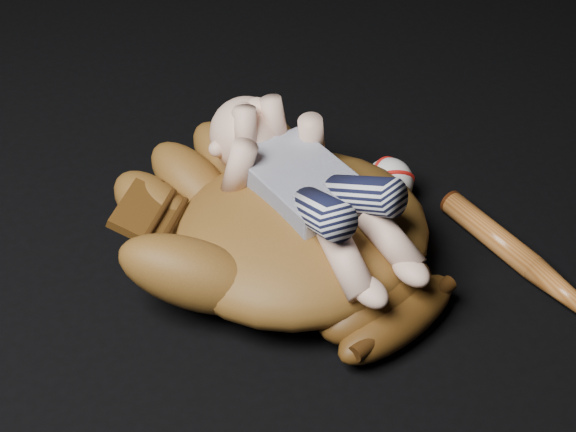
{
  "coord_description": "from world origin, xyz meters",
  "views": [
    {
      "loc": [
        -0.34,
        -0.81,
        0.84
      ],
      "look_at": [
        0.01,
        0.04,
        0.09
      ],
      "focal_mm": 55.0,
      "sensor_mm": 36.0,
      "label": 1
    }
  ],
  "objects_px": {
    "baseball_glove": "(301,223)",
    "newborn_baby": "(316,187)",
    "baseball_bat": "(545,278)",
    "baseball": "(389,182)"
  },
  "relations": [
    {
      "from": "newborn_baby",
      "to": "baseball_glove",
      "type": "bearing_deg",
      "value": 148.02
    },
    {
      "from": "baseball_bat",
      "to": "baseball",
      "type": "xyz_separation_m",
      "value": [
        -0.11,
        0.25,
        0.02
      ]
    },
    {
      "from": "newborn_baby",
      "to": "baseball_bat",
      "type": "bearing_deg",
      "value": -41.74
    },
    {
      "from": "baseball_bat",
      "to": "baseball",
      "type": "height_order",
      "value": "baseball"
    },
    {
      "from": "baseball_glove",
      "to": "newborn_baby",
      "type": "relative_size",
      "value": 1.28
    },
    {
      "from": "baseball_glove",
      "to": "baseball_bat",
      "type": "height_order",
      "value": "baseball_glove"
    },
    {
      "from": "baseball",
      "to": "baseball_glove",
      "type": "bearing_deg",
      "value": -154.59
    },
    {
      "from": "newborn_baby",
      "to": "baseball_bat",
      "type": "distance_m",
      "value": 0.34
    },
    {
      "from": "newborn_baby",
      "to": "baseball",
      "type": "xyz_separation_m",
      "value": [
        0.16,
        0.09,
        -0.1
      ]
    },
    {
      "from": "baseball_glove",
      "to": "newborn_baby",
      "type": "bearing_deg",
      "value": -41.09
    }
  ]
}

